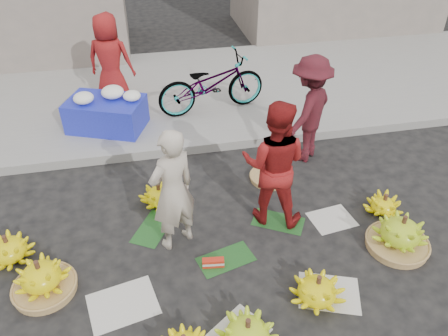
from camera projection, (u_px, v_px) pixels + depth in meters
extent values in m
plane|color=black|center=(231.00, 246.00, 5.31)|extent=(80.00, 80.00, 0.00)
cube|color=gray|center=(201.00, 145.00, 7.02)|extent=(40.00, 0.25, 0.15)
cube|color=gray|center=(185.00, 90.00, 8.70)|extent=(40.00, 4.00, 0.12)
cylinder|color=#A47A44|center=(45.00, 288.00, 4.74)|extent=(0.67, 0.67, 0.09)
cylinder|color=#42261A|center=(37.00, 266.00, 4.54)|extent=(0.05, 0.05, 0.12)
cylinder|color=#42261A|center=(248.00, 324.00, 4.07)|extent=(0.05, 0.05, 0.12)
cylinder|color=#42261A|center=(319.00, 281.00, 4.50)|extent=(0.05, 0.05, 0.12)
cylinder|color=#A47A44|center=(397.00, 244.00, 5.28)|extent=(0.73, 0.73, 0.09)
cylinder|color=#42261A|center=(405.00, 221.00, 5.05)|extent=(0.05, 0.05, 0.12)
cylinder|color=#42261A|center=(386.00, 198.00, 5.69)|extent=(0.05, 0.05, 0.12)
cylinder|color=#42261A|center=(5.00, 240.00, 4.99)|extent=(0.05, 0.05, 0.12)
cylinder|color=#42261A|center=(158.00, 188.00, 5.81)|extent=(0.05, 0.05, 0.12)
cylinder|color=#A47A44|center=(270.00, 177.00, 6.39)|extent=(0.72, 0.72, 0.07)
cube|color=red|center=(213.00, 262.00, 5.02)|extent=(0.26, 0.11, 0.10)
imported|color=beige|center=(173.00, 191.00, 4.92)|extent=(0.69, 0.61, 1.59)
imported|color=#A41C19|center=(274.00, 164.00, 5.27)|extent=(1.01, 0.92, 1.67)
imported|color=maroon|center=(309.00, 110.00, 6.41)|extent=(1.20, 1.18, 1.65)
cube|color=#1C23B9|center=(106.00, 114.00, 7.25)|extent=(1.41, 1.16, 0.51)
ellipsoid|color=white|center=(84.00, 98.00, 6.96)|extent=(0.32, 0.32, 0.18)
ellipsoid|color=white|center=(113.00, 92.00, 7.10)|extent=(0.36, 0.36, 0.20)
ellipsoid|color=white|center=(132.00, 96.00, 7.05)|extent=(0.28, 0.28, 0.16)
cylinder|color=slate|center=(79.00, 117.00, 7.35)|extent=(0.28, 0.28, 0.31)
imported|color=#A41C19|center=(110.00, 61.00, 7.64)|extent=(0.93, 0.75, 1.65)
imported|color=gray|center=(212.00, 84.00, 7.61)|extent=(0.99, 2.02, 1.02)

